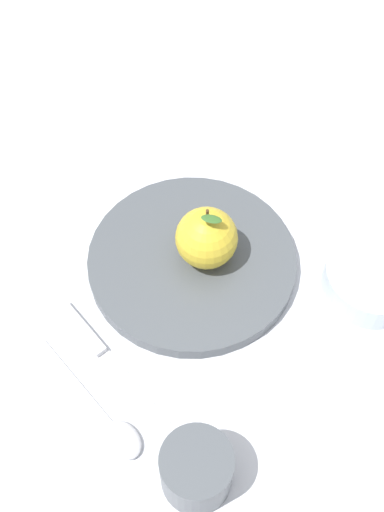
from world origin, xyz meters
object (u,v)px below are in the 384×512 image
(side_bowl, at_px, (373,278))
(knife, at_px, (105,356))
(cup, at_px, (196,469))
(dinner_plate, at_px, (192,260))
(spoon, at_px, (111,426))
(apple, at_px, (207,238))

(side_bowl, bearing_deg, knife, -100.48)
(cup, bearing_deg, dinner_plate, 153.99)
(side_bowl, relative_size, cup, 1.62)
(side_bowl, height_order, knife, side_bowl)
(cup, bearing_deg, side_bowl, 110.02)
(side_bowl, height_order, cup, cup)
(knife, xyz_separation_m, spoon, (0.08, -0.03, 0.00))
(apple, xyz_separation_m, side_bowl, (0.12, 0.16, -0.03))
(apple, xyz_separation_m, knife, (0.06, -0.16, -0.05))
(apple, distance_m, side_bowl, 0.21)
(knife, bearing_deg, spoon, -17.73)
(apple, bearing_deg, side_bowl, 53.24)
(dinner_plate, relative_size, spoon, 1.46)
(cup, relative_size, knife, 0.34)
(dinner_plate, relative_size, side_bowl, 2.20)
(knife, bearing_deg, apple, 110.72)
(dinner_plate, relative_size, apple, 2.87)
(apple, distance_m, spoon, 0.24)
(apple, relative_size, cup, 1.25)
(spoon, bearing_deg, side_bowl, 92.95)
(side_bowl, distance_m, knife, 0.33)
(side_bowl, bearing_deg, cup, -69.98)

